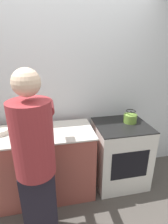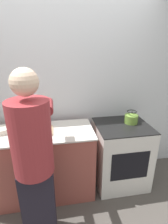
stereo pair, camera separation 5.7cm
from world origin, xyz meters
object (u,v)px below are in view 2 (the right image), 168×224
(person, at_px, (34,157))
(cutting_board, at_px, (39,131))
(knife, at_px, (40,132))
(oven, at_px, (120,154))
(kettle, at_px, (131,118))
(bowl_prep, at_px, (1,130))

(person, distance_m, cutting_board, 0.55)
(person, height_order, knife, person)
(oven, distance_m, kettle, 0.54)
(person, height_order, cutting_board, person)
(oven, relative_size, cutting_board, 2.85)
(oven, xyz_separation_m, cutting_board, (-1.06, -0.03, 0.47))
(person, distance_m, knife, 0.52)
(person, distance_m, bowl_prep, 0.74)
(cutting_board, bearing_deg, oven, 1.78)
(cutting_board, relative_size, bowl_prep, 1.61)
(oven, relative_size, knife, 3.60)
(knife, height_order, bowl_prep, bowl_prep)
(person, relative_size, knife, 6.94)
(oven, xyz_separation_m, person, (-1.08, -0.58, 0.49))
(cutting_board, relative_size, knife, 1.27)
(cutting_board, distance_m, kettle, 1.20)
(kettle, height_order, bowl_prep, kettle)
(cutting_board, relative_size, kettle, 1.78)
(knife, height_order, kettle, kettle)
(cutting_board, bearing_deg, bowl_prep, 172.12)
(oven, height_order, cutting_board, cutting_board)
(person, xyz_separation_m, kettle, (1.21, 0.63, 0.03))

